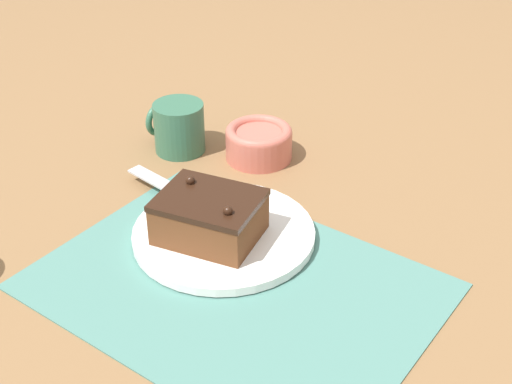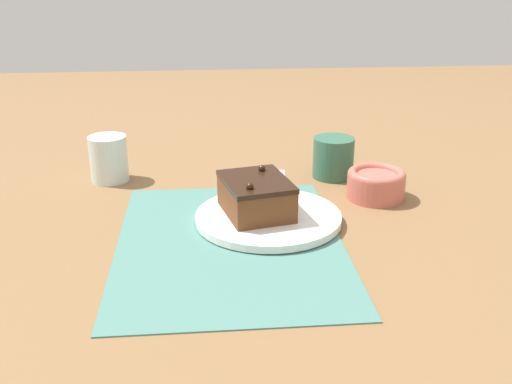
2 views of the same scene
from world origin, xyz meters
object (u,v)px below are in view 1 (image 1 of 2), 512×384
(small_bowl, at_px, (259,142))
(coffee_mug, at_px, (178,127))
(cake_plate, at_px, (224,234))
(serving_knife, at_px, (209,207))
(chocolate_cake, at_px, (209,217))

(small_bowl, distance_m, coffee_mug, 0.13)
(cake_plate, relative_size, serving_knife, 0.99)
(cake_plate, xyz_separation_m, coffee_mug, (0.21, -0.15, 0.03))
(chocolate_cake, xyz_separation_m, serving_knife, (0.04, -0.04, -0.02))
(serving_knife, bearing_deg, coffee_mug, 59.11)
(serving_knife, bearing_deg, chocolate_cake, -133.42)
(cake_plate, relative_size, coffee_mug, 2.68)
(chocolate_cake, distance_m, serving_knife, 0.06)
(small_bowl, bearing_deg, coffee_mug, 24.39)
(serving_knife, bearing_deg, small_bowl, 20.91)
(cake_plate, relative_size, small_bowl, 2.30)
(cake_plate, height_order, small_bowl, small_bowl)
(serving_knife, xyz_separation_m, coffee_mug, (0.16, -0.12, 0.02))
(chocolate_cake, height_order, small_bowl, chocolate_cake)
(chocolate_cake, relative_size, serving_knife, 0.60)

